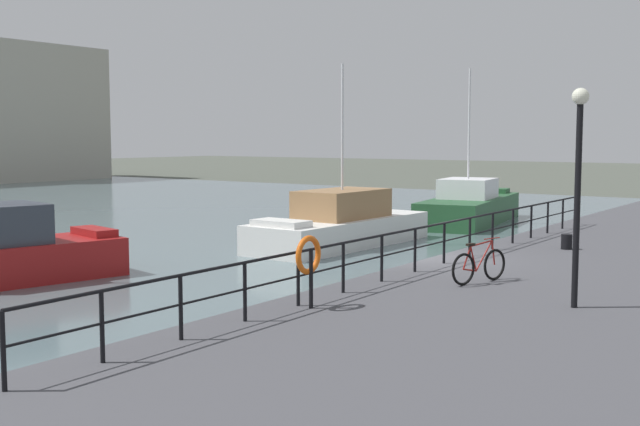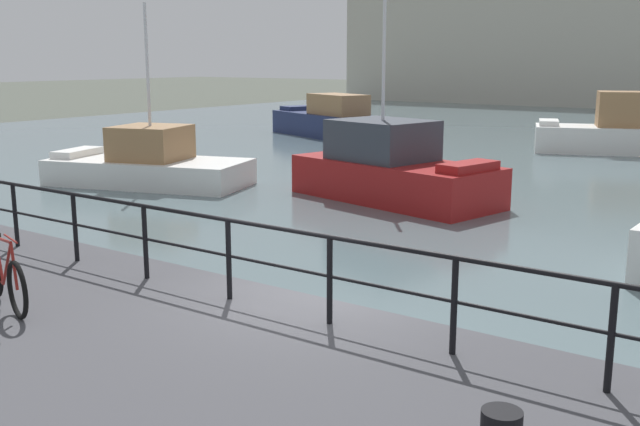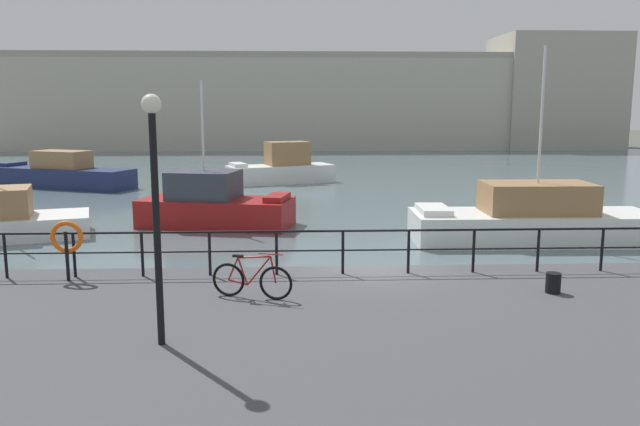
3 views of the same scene
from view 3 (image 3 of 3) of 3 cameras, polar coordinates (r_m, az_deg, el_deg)
The scene contains 13 objects.
ground_plane at distance 16.42m, azimuth 4.60°, elevation -8.46°, with size 240.00×240.00×0.00m, color #4C5147.
water_basin at distance 46.01m, azimuth -0.04°, elevation 3.23°, with size 80.00×60.00×0.01m, color slate.
quay_promenade at distance 10.25m, azimuth 9.31°, elevation -16.71°, with size 56.00×13.00×1.10m, color #47474C.
harbor_building at distance 78.31m, azimuth 3.62°, elevation 9.90°, with size 74.32×11.11×13.53m.
moored_cabin_cruiser at distance 27.41m, azimuth -9.51°, elevation 0.74°, with size 6.79×4.00×6.13m.
moored_red_daysailer at distance 25.21m, azimuth 18.55°, elevation -0.56°, with size 9.09×3.17×7.24m.
moored_harbor_tender at distance 43.38m, azimuth -22.29°, elevation 3.26°, with size 9.96×6.02×2.32m.
moored_blue_motorboat at distance 42.78m, azimuth -3.45°, elevation 4.03°, with size 7.40×4.72×2.74m.
quay_railing at distance 15.10m, azimuth -0.93°, elevation -2.81°, with size 23.80×0.07×1.08m.
parked_bicycle at distance 13.38m, azimuth -6.15°, elevation -6.01°, with size 1.71×0.57×0.98m.
mooring_bollard at distance 14.61m, azimuth 20.22°, elevation -5.91°, with size 0.32×0.32×0.44m, color black.
life_ring_stand at distance 15.64m, azimuth -21.81°, elevation -2.17°, with size 0.75×0.16×1.40m.
quay_lamp_post at distance 10.63m, azimuth -14.62°, elevation 2.41°, with size 0.32×0.32×4.17m.
Camera 3 is at (-1.99, -15.49, 5.06)m, focal length 35.61 mm.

